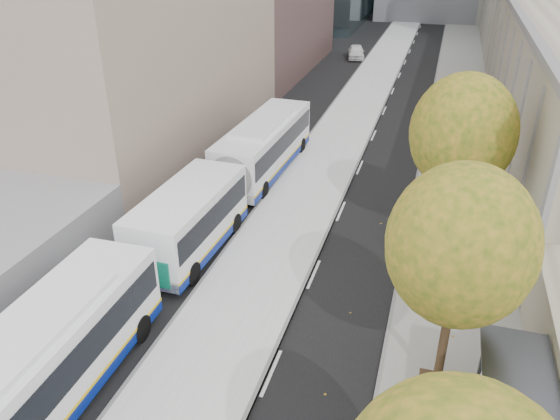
% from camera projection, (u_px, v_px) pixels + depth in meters
% --- Properties ---
extents(bus_platform, '(4.25, 150.00, 0.15)m').
position_uv_depth(bus_platform, '(340.00, 136.00, 38.10)').
color(bus_platform, silver).
rests_on(bus_platform, ground).
extents(sidewalk, '(4.75, 150.00, 0.08)m').
position_uv_depth(sidewalk, '(459.00, 148.00, 36.08)').
color(sidewalk, gray).
rests_on(sidewalk, ground).
extents(bus_shelter, '(1.90, 4.40, 2.53)m').
position_uv_depth(bus_shelter, '(525.00, 397.00, 14.29)').
color(bus_shelter, '#383A3F').
rests_on(bus_shelter, sidewalk).
extents(tree_c, '(4.20, 4.20, 7.28)m').
position_uv_depth(tree_c, '(461.00, 246.00, 15.13)').
color(tree_c, '#2F2116').
rests_on(tree_c, sidewalk).
extents(tree_d, '(4.40, 4.40, 7.60)m').
position_uv_depth(tree_d, '(463.00, 133.00, 22.67)').
color(tree_d, '#2F2116').
rests_on(tree_d, sidewalk).
extents(bus_far, '(3.32, 18.24, 3.03)m').
position_uv_depth(bus_far, '(237.00, 172.00, 28.62)').
color(bus_far, white).
rests_on(bus_far, ground).
extents(distant_car, '(2.47, 4.49, 1.45)m').
position_uv_depth(distant_car, '(356.00, 52.00, 60.15)').
color(distant_car, white).
rests_on(distant_car, ground).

